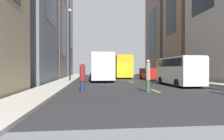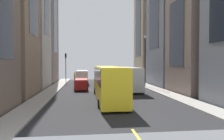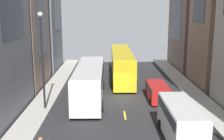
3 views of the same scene
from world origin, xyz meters
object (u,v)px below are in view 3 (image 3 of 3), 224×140
at_px(city_bus_white, 90,79).
at_px(car_red_0, 158,91).
at_px(delivery_van_white, 181,119).
at_px(streetcar_yellow, 122,62).

distance_m(city_bus_white, car_red_0, 6.79).
xyz_separation_m(city_bus_white, delivery_van_white, (6.70, -9.22, -0.49)).
bearing_deg(delivery_van_white, streetcar_yellow, 99.90).
distance_m(delivery_van_white, car_red_0, 8.75).
distance_m(city_bus_white, delivery_van_white, 11.41).
bearing_deg(car_red_0, delivery_van_white, -89.94).
bearing_deg(city_bus_white, delivery_van_white, -53.97).
relative_size(delivery_van_white, car_red_0, 1.33).
distance_m(streetcar_yellow, delivery_van_white, 18.06).
height_order(delivery_van_white, car_red_0, delivery_van_white).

